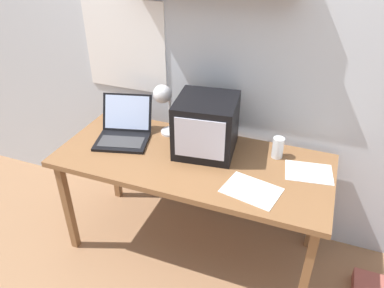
% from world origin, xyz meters
% --- Properties ---
extents(ground_plane, '(12.00, 12.00, 0.00)m').
position_xyz_m(ground_plane, '(0.00, 0.00, 0.00)').
color(ground_plane, '#946B4A').
extents(back_wall, '(5.60, 0.24, 2.60)m').
position_xyz_m(back_wall, '(-0.00, 0.42, 1.31)').
color(back_wall, silver).
rests_on(back_wall, ground_plane).
extents(corner_desk, '(1.62, 0.70, 0.73)m').
position_xyz_m(corner_desk, '(0.00, 0.00, 0.66)').
color(corner_desk, brown).
rests_on(corner_desk, ground_plane).
extents(crt_monitor, '(0.39, 0.40, 0.33)m').
position_xyz_m(crt_monitor, '(0.04, 0.12, 0.89)').
color(crt_monitor, black).
rests_on(crt_monitor, corner_desk).
extents(laptop, '(0.40, 0.41, 0.24)m').
position_xyz_m(laptop, '(-0.49, 0.08, 0.79)').
color(laptop, black).
rests_on(laptop, corner_desk).
extents(desk_lamp, '(0.14, 0.19, 0.36)m').
position_xyz_m(desk_lamp, '(-0.25, 0.18, 0.98)').
color(desk_lamp, silver).
rests_on(desk_lamp, corner_desk).
extents(juice_glass, '(0.07, 0.07, 0.13)m').
position_xyz_m(juice_glass, '(0.46, 0.20, 0.78)').
color(juice_glass, white).
rests_on(juice_glass, corner_desk).
extents(loose_paper_near_laptop, '(0.32, 0.26, 0.00)m').
position_xyz_m(loose_paper_near_laptop, '(0.40, -0.17, 0.73)').
color(loose_paper_near_laptop, white).
rests_on(loose_paper_near_laptop, corner_desk).
extents(loose_paper_near_monitor, '(0.28, 0.23, 0.00)m').
position_xyz_m(loose_paper_near_monitor, '(0.66, 0.10, 0.73)').
color(loose_paper_near_monitor, white).
rests_on(loose_paper_near_monitor, corner_desk).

